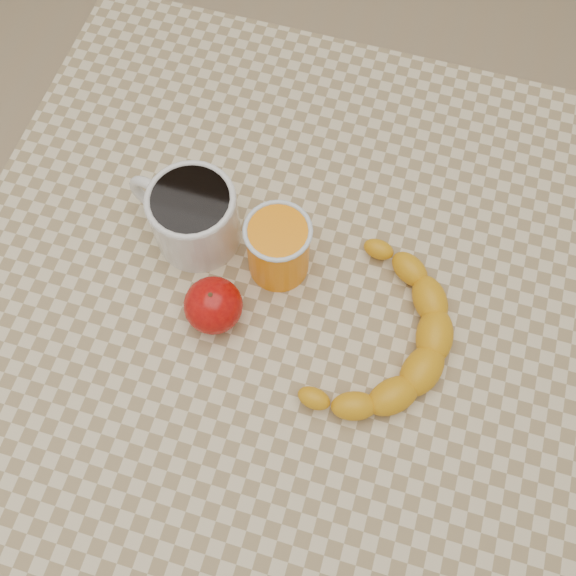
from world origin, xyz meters
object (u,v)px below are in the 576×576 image
(apple, at_px, (213,305))
(table, at_px, (288,320))
(coffee_mug, at_px, (192,215))
(orange_juice_glass, at_px, (278,248))
(banana, at_px, (380,337))

(apple, bearing_deg, table, 33.53)
(coffee_mug, relative_size, orange_juice_glass, 1.71)
(orange_juice_glass, bearing_deg, banana, -24.85)
(apple, bearing_deg, orange_juice_glass, 58.00)
(table, relative_size, banana, 2.63)
(coffee_mug, bearing_deg, orange_juice_glass, -6.48)
(coffee_mug, distance_m, apple, 0.11)
(coffee_mug, bearing_deg, banana, -17.14)
(table, height_order, apple, apple)
(apple, bearing_deg, banana, 5.87)
(table, height_order, coffee_mug, coffee_mug)
(banana, bearing_deg, orange_juice_glass, 172.72)
(table, relative_size, apple, 11.85)
(apple, xyz_separation_m, banana, (0.19, 0.02, -0.01))
(table, distance_m, banana, 0.16)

